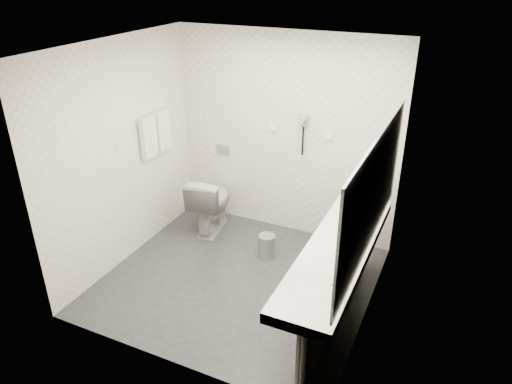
% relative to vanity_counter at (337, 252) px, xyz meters
% --- Properties ---
extents(floor, '(2.80, 2.80, 0.00)m').
position_rel_vanity_counter_xyz_m(floor, '(-1.12, 0.20, -0.80)').
color(floor, '#2B2B30').
rests_on(floor, ground).
extents(ceiling, '(2.80, 2.80, 0.00)m').
position_rel_vanity_counter_xyz_m(ceiling, '(-1.12, 0.20, 1.70)').
color(ceiling, white).
rests_on(ceiling, wall_back).
extents(wall_back, '(2.80, 0.00, 2.80)m').
position_rel_vanity_counter_xyz_m(wall_back, '(-1.12, 1.50, 0.45)').
color(wall_back, silver).
rests_on(wall_back, floor).
extents(wall_front, '(2.80, 0.00, 2.80)m').
position_rel_vanity_counter_xyz_m(wall_front, '(-1.12, -1.10, 0.45)').
color(wall_front, silver).
rests_on(wall_front, floor).
extents(wall_left, '(0.00, 2.60, 2.60)m').
position_rel_vanity_counter_xyz_m(wall_left, '(-2.52, 0.20, 0.45)').
color(wall_left, silver).
rests_on(wall_left, floor).
extents(wall_right, '(0.00, 2.60, 2.60)m').
position_rel_vanity_counter_xyz_m(wall_right, '(0.27, 0.20, 0.45)').
color(wall_right, silver).
rests_on(wall_right, floor).
extents(vanity_counter, '(0.55, 2.20, 0.10)m').
position_rel_vanity_counter_xyz_m(vanity_counter, '(0.00, 0.00, 0.00)').
color(vanity_counter, white).
rests_on(vanity_counter, floor).
extents(vanity_panel, '(0.03, 2.15, 0.75)m').
position_rel_vanity_counter_xyz_m(vanity_panel, '(0.02, 0.00, -0.42)').
color(vanity_panel, '#9A9991').
rests_on(vanity_panel, floor).
extents(vanity_post_near, '(0.06, 0.06, 0.75)m').
position_rel_vanity_counter_xyz_m(vanity_post_near, '(0.05, -1.04, -0.42)').
color(vanity_post_near, silver).
rests_on(vanity_post_near, floor).
extents(vanity_post_far, '(0.06, 0.06, 0.75)m').
position_rel_vanity_counter_xyz_m(vanity_post_far, '(0.05, 1.04, -0.42)').
color(vanity_post_far, silver).
rests_on(vanity_post_far, floor).
extents(mirror, '(0.02, 2.20, 1.05)m').
position_rel_vanity_counter_xyz_m(mirror, '(0.26, 0.00, 0.65)').
color(mirror, '#B2BCC6').
rests_on(mirror, wall_right).
extents(basin_near, '(0.40, 0.31, 0.05)m').
position_rel_vanity_counter_xyz_m(basin_near, '(0.00, -0.65, 0.04)').
color(basin_near, white).
rests_on(basin_near, vanity_counter).
extents(basin_far, '(0.40, 0.31, 0.05)m').
position_rel_vanity_counter_xyz_m(basin_far, '(0.00, 0.65, 0.04)').
color(basin_far, white).
rests_on(basin_far, vanity_counter).
extents(faucet_near, '(0.04, 0.04, 0.15)m').
position_rel_vanity_counter_xyz_m(faucet_near, '(0.19, -0.65, 0.12)').
color(faucet_near, silver).
rests_on(faucet_near, vanity_counter).
extents(faucet_far, '(0.04, 0.04, 0.15)m').
position_rel_vanity_counter_xyz_m(faucet_far, '(0.19, 0.65, 0.12)').
color(faucet_far, silver).
rests_on(faucet_far, vanity_counter).
extents(soap_bottle_a, '(0.05, 0.05, 0.09)m').
position_rel_vanity_counter_xyz_m(soap_bottle_a, '(0.11, 0.14, 0.10)').
color(soap_bottle_a, white).
rests_on(soap_bottle_a, vanity_counter).
extents(soap_bottle_b, '(0.10, 0.10, 0.10)m').
position_rel_vanity_counter_xyz_m(soap_bottle_b, '(0.01, 0.10, 0.10)').
color(soap_bottle_b, white).
rests_on(soap_bottle_b, vanity_counter).
extents(soap_bottle_c, '(0.06, 0.06, 0.11)m').
position_rel_vanity_counter_xyz_m(soap_bottle_c, '(0.08, -0.14, 0.11)').
color(soap_bottle_c, white).
rests_on(soap_bottle_c, vanity_counter).
extents(glass_left, '(0.07, 0.07, 0.10)m').
position_rel_vanity_counter_xyz_m(glass_left, '(0.21, 0.33, 0.10)').
color(glass_left, silver).
rests_on(glass_left, vanity_counter).
extents(toilet, '(0.53, 0.81, 0.76)m').
position_rel_vanity_counter_xyz_m(toilet, '(-1.94, 1.06, -0.42)').
color(toilet, white).
rests_on(toilet, floor).
extents(flush_plate, '(0.18, 0.02, 0.12)m').
position_rel_vanity_counter_xyz_m(flush_plate, '(-1.98, 1.49, 0.15)').
color(flush_plate, '#B2B5BA').
rests_on(flush_plate, wall_back).
extents(pedal_bin, '(0.20, 0.20, 0.27)m').
position_rel_vanity_counter_xyz_m(pedal_bin, '(-1.03, 0.76, -0.66)').
color(pedal_bin, '#B2B5BA').
rests_on(pedal_bin, floor).
extents(bin_lid, '(0.19, 0.19, 0.02)m').
position_rel_vanity_counter_xyz_m(bin_lid, '(-1.03, 0.76, -0.52)').
color(bin_lid, '#B2B5BA').
rests_on(bin_lid, pedal_bin).
extents(towel_rail, '(0.02, 0.62, 0.02)m').
position_rel_vanity_counter_xyz_m(towel_rail, '(-2.47, 0.75, 0.75)').
color(towel_rail, silver).
rests_on(towel_rail, wall_left).
extents(towel_near, '(0.07, 0.24, 0.48)m').
position_rel_vanity_counter_xyz_m(towel_near, '(-2.46, 0.61, 0.53)').
color(towel_near, white).
rests_on(towel_near, towel_rail).
extents(towel_far, '(0.07, 0.24, 0.48)m').
position_rel_vanity_counter_xyz_m(towel_far, '(-2.46, 0.89, 0.53)').
color(towel_far, white).
rests_on(towel_far, towel_rail).
extents(dryer_cradle, '(0.10, 0.04, 0.14)m').
position_rel_vanity_counter_xyz_m(dryer_cradle, '(-0.88, 1.47, 0.70)').
color(dryer_cradle, '#939298').
rests_on(dryer_cradle, wall_back).
extents(dryer_barrel, '(0.08, 0.14, 0.08)m').
position_rel_vanity_counter_xyz_m(dryer_barrel, '(-0.88, 1.40, 0.73)').
color(dryer_barrel, '#939298').
rests_on(dryer_barrel, dryer_cradle).
extents(dryer_cord, '(0.02, 0.02, 0.35)m').
position_rel_vanity_counter_xyz_m(dryer_cord, '(-0.88, 1.46, 0.45)').
color(dryer_cord, black).
rests_on(dryer_cord, dryer_cradle).
extents(switch_plate_a, '(0.09, 0.02, 0.09)m').
position_rel_vanity_counter_xyz_m(switch_plate_a, '(-1.27, 1.49, 0.55)').
color(switch_plate_a, white).
rests_on(switch_plate_a, wall_back).
extents(switch_plate_b, '(0.09, 0.02, 0.09)m').
position_rel_vanity_counter_xyz_m(switch_plate_b, '(-0.57, 1.49, 0.55)').
color(switch_plate_b, white).
rests_on(switch_plate_b, wall_back).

